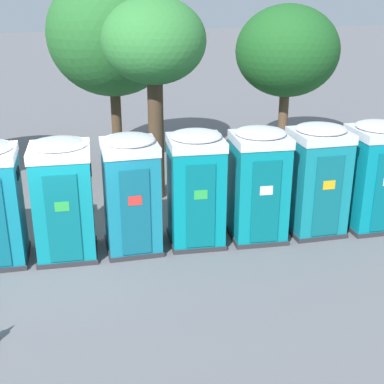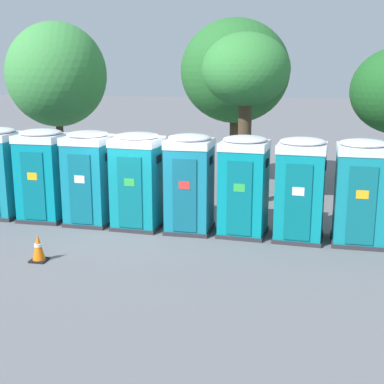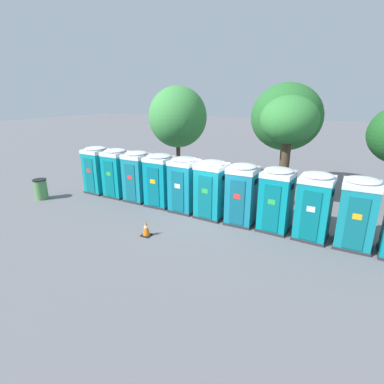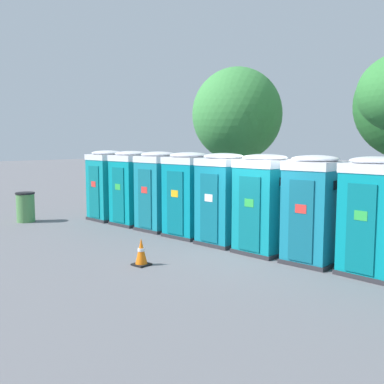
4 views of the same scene
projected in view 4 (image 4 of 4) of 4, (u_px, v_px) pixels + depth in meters
The scene contains 12 objects.
ground_plane at pixel (263, 252), 11.60m from camera, with size 120.00×120.00×0.00m, color slate.
portapotty_0 at pixel (108, 185), 16.41m from camera, with size 1.28×1.28×2.54m.
portapotty_1 at pixel (132, 188), 15.44m from camera, with size 1.20×1.23×2.54m.
portapotty_2 at pixel (158, 191), 14.46m from camera, with size 1.20×1.24×2.54m.
portapotty_3 at pixel (189, 194), 13.46m from camera, with size 1.26×1.22×2.54m.
portapotty_4 at pixel (223, 198), 12.45m from camera, with size 1.23×1.25×2.54m.
portapotty_5 at pixel (264, 203), 11.44m from camera, with size 1.32×1.28×2.54m.
portapotty_6 at pixel (314, 209), 10.47m from camera, with size 1.18×1.22×2.54m.
portapotty_7 at pixel (374, 216), 9.52m from camera, with size 1.28×1.30×2.54m.
street_tree_2 at pixel (237, 115), 17.46m from camera, with size 3.49×3.49×5.72m.
trash_can at pixel (26, 207), 16.01m from camera, with size 0.67×0.67×1.06m.
traffic_cone at pixel (141, 252), 10.35m from camera, with size 0.36×0.36×0.64m.
Camera 4 is at (6.19, -9.70, 2.83)m, focal length 42.00 mm.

